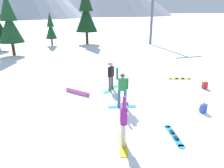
# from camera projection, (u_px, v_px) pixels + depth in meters

# --- Properties ---
(ground_plane) EXTENTS (800.00, 800.00, 0.00)m
(ground_plane) POSITION_uv_depth(u_px,v_px,m) (181.00, 115.00, 9.91)
(ground_plane) COLOR white
(snowboarder_foreground) EXTENTS (0.73, 1.58, 2.03)m
(snowboarder_foreground) POSITION_uv_depth(u_px,v_px,m) (123.00, 121.00, 7.44)
(snowboarder_foreground) COLOR yellow
(snowboarder_foreground) RESTS_ON ground_plane
(snowboarder_midground) EXTENTS (1.47, 0.58, 2.11)m
(snowboarder_midground) POSITION_uv_depth(u_px,v_px,m) (122.00, 89.00, 10.43)
(snowboarder_midground) COLOR #1E8CD8
(snowboarder_midground) RESTS_ON ground_plane
(snowboarder_background) EXTENTS (1.33, 1.30, 1.76)m
(snowboarder_background) POSITION_uv_depth(u_px,v_px,m) (111.00, 75.00, 12.85)
(snowboarder_background) COLOR #19B259
(snowboarder_background) RESTS_ON ground_plane
(loose_snowboard_near_right) EXTENTS (0.57, 1.71, 0.09)m
(loose_snowboard_near_right) POSITION_uv_depth(u_px,v_px,m) (174.00, 135.00, 8.25)
(loose_snowboard_near_right) COLOR #1E8CD8
(loose_snowboard_near_right) RESTS_ON ground_plane
(loose_snowboard_near_left) EXTENTS (1.77, 0.79, 0.09)m
(loose_snowboard_near_left) POSITION_uv_depth(u_px,v_px,m) (180.00, 79.00, 15.16)
(loose_snowboard_near_left) COLOR yellow
(loose_snowboard_near_left) RESTS_ON ground_plane
(loose_snowboard_far_spare) EXTENTS (1.30, 1.47, 0.26)m
(loose_snowboard_far_spare) POSITION_uv_depth(u_px,v_px,m) (78.00, 92.00, 12.38)
(loose_snowboard_far_spare) COLOR pink
(loose_snowboard_far_spare) RESTS_ON ground_plane
(backpack_red) EXTENTS (0.33, 0.28, 0.47)m
(backpack_red) POSITION_uv_depth(u_px,v_px,m) (205.00, 85.00, 13.24)
(backpack_red) COLOR red
(backpack_red) RESTS_ON ground_plane
(backpack_blue) EXTENTS (0.37, 0.33, 0.47)m
(backpack_blue) POSITION_uv_depth(u_px,v_px,m) (203.00, 108.00, 10.11)
(backpack_blue) COLOR #2D4C9E
(backpack_blue) RESTS_ON ground_plane
(pine_tree_slender) EXTENTS (3.15, 3.15, 8.24)m
(pine_tree_slender) POSITION_uv_depth(u_px,v_px,m) (86.00, 13.00, 29.92)
(pine_tree_slender) COLOR #472D19
(pine_tree_slender) RESTS_ON ground_plane
(pine_tree_short) EXTENTS (1.54, 1.54, 4.64)m
(pine_tree_short) POSITION_uv_depth(u_px,v_px,m) (51.00, 28.00, 28.90)
(pine_tree_short) COLOR #472D19
(pine_tree_short) RESTS_ON ground_plane
(pine_tree_young) EXTENTS (2.63, 2.63, 6.55)m
(pine_tree_young) POSITION_uv_depth(u_px,v_px,m) (9.00, 22.00, 22.11)
(pine_tree_young) COLOR #472D19
(pine_tree_young) RESTS_ON ground_plane
(ski_lift_tower) EXTENTS (3.35, 0.36, 9.44)m
(ski_lift_tower) POSITION_uv_depth(u_px,v_px,m) (153.00, 6.00, 29.33)
(ski_lift_tower) COLOR #595B60
(ski_lift_tower) RESTS_ON ground_plane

